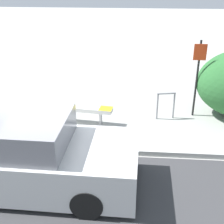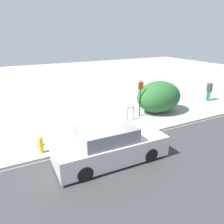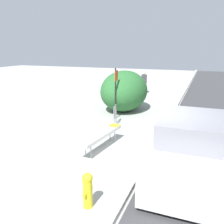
% 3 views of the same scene
% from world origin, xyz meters
% --- Properties ---
extents(ground_plane, '(60.00, 60.00, 0.00)m').
position_xyz_m(ground_plane, '(0.00, 0.00, 0.00)').
color(ground_plane, '#9E9E99').
extents(curb, '(60.00, 0.20, 0.13)m').
position_xyz_m(curb, '(0.00, 0.00, 0.07)').
color(curb, '#A8A8A3').
rests_on(curb, ground_plane).
extents(bench, '(2.22, 0.61, 0.54)m').
position_xyz_m(bench, '(0.27, 1.54, 0.47)').
color(bench, '#99999E').
rests_on(bench, ground_plane).
extents(bike_rack, '(0.55, 0.16, 0.83)m').
position_xyz_m(bike_rack, '(2.89, 2.04, 0.50)').
color(bike_rack, gray).
rests_on(bike_rack, ground_plane).
extents(sign_post, '(0.36, 0.08, 2.30)m').
position_xyz_m(sign_post, '(3.76, 2.33, 1.38)').
color(sign_post, black).
rests_on(sign_post, ground_plane).
extents(fire_hydrant, '(0.36, 0.22, 0.77)m').
position_xyz_m(fire_hydrant, '(-2.63, 0.61, 0.41)').
color(fire_hydrant, gold).
rests_on(fire_hydrant, ground_plane).
extents(shrub_hedge, '(3.07, 2.31, 2.06)m').
position_xyz_m(shrub_hedge, '(5.32, 2.43, 1.03)').
color(shrub_hedge, '#28602D').
rests_on(shrub_hedge, ground_plane).
extents(pedestrian, '(0.22, 0.36, 1.54)m').
position_xyz_m(pedestrian, '(10.41, 2.64, 0.83)').
color(pedestrian, '#267259').
rests_on(pedestrian, ground_plane).
extents(parked_car_near, '(4.61, 1.96, 1.53)m').
position_xyz_m(parked_car_near, '(-0.24, -1.32, 0.68)').
color(parked_car_near, black).
rests_on(parked_car_near, ground_plane).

